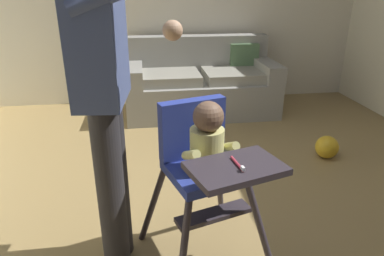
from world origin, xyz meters
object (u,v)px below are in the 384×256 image
at_px(couch, 201,84).
at_px(adult_standing, 104,87).
at_px(toy_ball, 327,147).
at_px(high_chair, 205,155).

height_order(couch, adult_standing, adult_standing).
distance_m(couch, toy_ball, 1.68).
bearing_deg(high_chair, adult_standing, -112.93).
bearing_deg(adult_standing, toy_ball, 35.21).
bearing_deg(high_chair, couch, 154.16).
xyz_separation_m(couch, adult_standing, (-0.85, -2.39, 0.66)).
bearing_deg(adult_standing, couch, 76.00).
height_order(adult_standing, toy_ball, adult_standing).
distance_m(couch, high_chair, 2.49).
xyz_separation_m(high_chair, adult_standing, (-0.47, 0.05, 0.36)).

